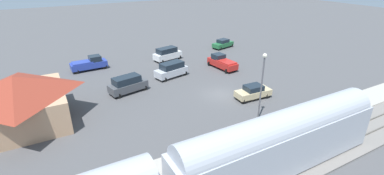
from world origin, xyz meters
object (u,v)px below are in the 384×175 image
object	(u,v)px
sedan_tan	(253,92)
sedan_green	(223,44)
pickup_red	(222,62)
suv_silver	(171,70)
pedestrian_waiting_far	(291,120)
station_building	(18,100)
pickup_blue	(89,63)
suv_charcoal	(128,84)
light_pole_near_platform	(262,79)
pedestrian_on_platform	(281,124)
suv_white	(167,54)

from	to	relation	value
sedan_tan	sedan_green	bearing A→B (deg)	-25.48
pickup_red	suv_silver	bearing A→B (deg)	86.73
pedestrian_waiting_far	station_building	bearing A→B (deg)	57.80
pickup_blue	suv_silver	distance (m)	13.47
suv_charcoal	suv_silver	world-z (taller)	same
station_building	light_pole_near_platform	xyz separation A→B (m)	(-11.20, -21.86, 1.92)
suv_silver	pickup_blue	bearing A→B (deg)	47.82
pedestrian_on_platform	pickup_blue	bearing A→B (deg)	24.04
pickup_red	pedestrian_waiting_far	bearing A→B (deg)	165.92
sedan_green	sedan_tan	bearing A→B (deg)	154.52
pickup_red	suv_charcoal	size ratio (longest dim) A/B	1.07
pickup_red	suv_charcoal	xyz separation A→B (m)	(-1.71, 15.88, 0.12)
pedestrian_waiting_far	suv_charcoal	bearing A→B (deg)	33.67
pedestrian_on_platform	sedan_green	world-z (taller)	pedestrian_on_platform
pickup_blue	suv_white	world-z (taller)	suv_white
sedan_green	station_building	bearing A→B (deg)	111.71
sedan_tan	suv_white	xyz separation A→B (m)	(18.94, 3.03, 0.27)
station_building	pickup_blue	xyz separation A→B (m)	(13.59, -9.09, -1.73)
pickup_red	sedan_green	xyz separation A→B (m)	(9.75, -6.98, -0.15)
sedan_tan	sedan_green	size ratio (longest dim) A/B	0.96
suv_charcoal	pedestrian_waiting_far	bearing A→B (deg)	-146.33
suv_silver	light_pole_near_platform	distance (m)	16.38
sedan_tan	light_pole_near_platform	world-z (taller)	light_pole_near_platform
pickup_blue	sedan_tan	xyz separation A→B (m)	(-20.45, -15.74, -0.15)
pedestrian_waiting_far	sedan_green	distance (m)	30.61
pickup_blue	sedan_tan	world-z (taller)	pickup_blue
pedestrian_on_platform	suv_silver	bearing A→B (deg)	7.71
pedestrian_waiting_far	sedan_tan	world-z (taller)	pedestrian_waiting_far
suv_silver	sedan_green	bearing A→B (deg)	-59.32
pickup_red	suv_white	xyz separation A→B (m)	(8.03, 5.90, 0.12)
suv_silver	light_pole_near_platform	xyz separation A→B (m)	(-15.75, -2.79, 3.53)
sedan_tan	light_pole_near_platform	size ratio (longest dim) A/B	0.62
pickup_blue	sedan_tan	size ratio (longest dim) A/B	1.19
pedestrian_waiting_far	light_pole_near_platform	distance (m)	4.89
pickup_blue	pickup_red	bearing A→B (deg)	-117.13
station_building	pedestrian_waiting_far	distance (m)	27.27
pickup_blue	suv_silver	size ratio (longest dim) A/B	1.05
pickup_blue	sedan_tan	bearing A→B (deg)	-142.42
pickup_red	suv_silver	xyz separation A→B (m)	(0.49, 8.63, 0.12)
pedestrian_waiting_far	suv_silver	world-z (taller)	suv_silver
pedestrian_on_platform	station_building	bearing A→B (deg)	56.02
sedan_tan	suv_silver	xyz separation A→B (m)	(11.41, 5.76, 0.27)
pedestrian_waiting_far	suv_silver	distance (m)	19.46
suv_charcoal	light_pole_near_platform	distance (m)	17.22
pickup_red	suv_charcoal	bearing A→B (deg)	96.16
station_building	sedan_tan	world-z (taller)	station_building
suv_white	light_pole_near_platform	world-z (taller)	light_pole_near_platform
pedestrian_waiting_far	pedestrian_on_platform	bearing A→B (deg)	93.58
pickup_blue	sedan_tan	distance (m)	25.80
pedestrian_on_platform	suv_charcoal	world-z (taller)	suv_charcoal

